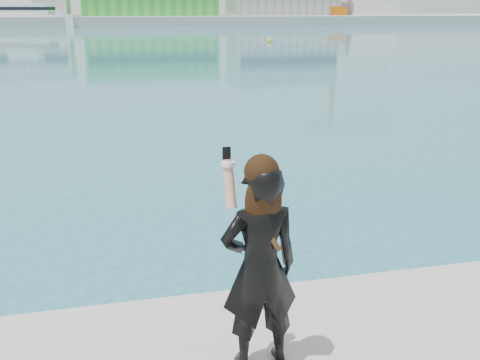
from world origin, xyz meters
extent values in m
cube|color=#9E9E99|center=(0.00, 130.00, 1.00)|extent=(320.00, 40.00, 2.00)
cube|color=silver|center=(62.00, 126.00, 5.00)|extent=(12.00, 10.00, 6.00)
cube|color=orange|center=(52.00, 122.00, 3.00)|extent=(4.00, 4.00, 2.00)
cube|color=silver|center=(-16.39, 114.46, 1.23)|extent=(19.16, 9.71, 2.46)
cube|color=silver|center=(-17.38, 114.72, 3.59)|extent=(11.02, 6.80, 2.26)
cube|color=black|center=(-17.38, 114.72, 3.59)|extent=(11.25, 6.96, 0.62)
sphere|color=yellow|center=(16.30, 55.52, 0.00)|extent=(0.50, 0.50, 0.50)
imported|color=black|center=(0.24, -0.23, 1.67)|extent=(0.66, 0.45, 1.75)
sphere|color=black|center=(0.24, -0.25, 2.49)|extent=(0.27, 0.27, 0.27)
ellipsoid|color=black|center=(0.24, -0.30, 2.27)|extent=(0.29, 0.15, 0.47)
cylinder|color=tan|center=(0.01, -0.14, 2.37)|extent=(0.09, 0.21, 0.38)
cylinder|color=white|center=(0.01, -0.10, 2.52)|extent=(0.10, 0.10, 0.03)
cube|color=black|center=(0.01, -0.06, 2.58)|extent=(0.06, 0.02, 0.13)
cube|color=#4C2D14|center=(0.27, -0.32, 2.02)|extent=(0.24, 0.03, 0.36)
camera|label=1|loc=(-0.78, -3.94, 3.65)|focal=40.00mm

